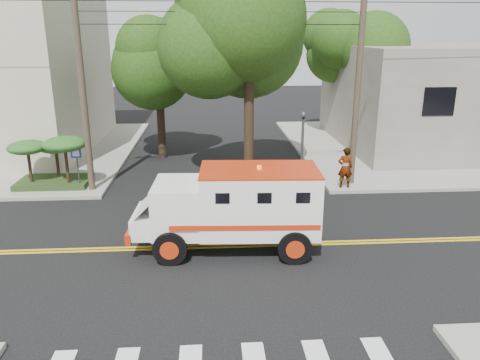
{
  "coord_description": "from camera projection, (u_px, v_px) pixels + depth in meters",
  "views": [
    {
      "loc": [
        -0.28,
        -14.35,
        6.84
      ],
      "look_at": [
        0.82,
        2.3,
        1.6
      ],
      "focal_mm": 35.0,
      "sensor_mm": 36.0,
      "label": 1
    }
  ],
  "objects": [
    {
      "name": "utility_pole_left",
      "position": [
        83.0,
        91.0,
        19.73
      ],
      "size": [
        0.28,
        0.28,
        9.0
      ],
      "primitive_type": "cylinder",
      "color": "#382D23",
      "rests_on": "ground"
    },
    {
      "name": "accessibility_sign",
      "position": [
        77.0,
        162.0,
        20.8
      ],
      "size": [
        0.45,
        0.1,
        2.02
      ],
      "color": "#3F3F42",
      "rests_on": "ground"
    },
    {
      "name": "tree_left",
      "position": [
        163.0,
        55.0,
        25.06
      ],
      "size": [
        4.48,
        4.2,
        7.7
      ],
      "color": "black",
      "rests_on": "ground"
    },
    {
      "name": "pedestrian_b",
      "position": [
        386.0,
        150.0,
        24.6
      ],
      "size": [
        1.0,
        0.98,
        1.62
      ],
      "primitive_type": "imported",
      "rotation": [
        0.0,
        0.0,
        2.44
      ],
      "color": "gray",
      "rests_on": "sidewalk_ne"
    },
    {
      "name": "ground",
      "position": [
        220.0,
        246.0,
        15.72
      ],
      "size": [
        100.0,
        100.0,
        0.0
      ],
      "primitive_type": "plane",
      "color": "black",
      "rests_on": "ground"
    },
    {
      "name": "tree_main",
      "position": [
        260.0,
        24.0,
        19.6
      ],
      "size": [
        6.08,
        5.7,
        9.85
      ],
      "color": "black",
      "rests_on": "ground"
    },
    {
      "name": "building_right",
      "position": [
        455.0,
        96.0,
        29.05
      ],
      "size": [
        14.0,
        12.0,
        6.0
      ],
      "primitive_type": "cube",
      "color": "slate",
      "rests_on": "sidewalk_ne"
    },
    {
      "name": "tree_right",
      "position": [
        353.0,
        46.0,
        29.47
      ],
      "size": [
        4.8,
        4.5,
        8.2
      ],
      "color": "black",
      "rests_on": "ground"
    },
    {
      "name": "pedestrian_a",
      "position": [
        345.0,
        168.0,
        21.0
      ],
      "size": [
        0.68,
        0.45,
        1.86
      ],
      "primitive_type": "imported",
      "rotation": [
        0.0,
        0.0,
        3.13
      ],
      "color": "gray",
      "rests_on": "sidewalk_ne"
    },
    {
      "name": "sidewalk_ne",
      "position": [
        429.0,
        146.0,
        29.4
      ],
      "size": [
        17.0,
        17.0,
        0.15
      ],
      "primitive_type": "cube",
      "color": "gray",
      "rests_on": "ground"
    },
    {
      "name": "traffic_signal",
      "position": [
        302.0,
        143.0,
        20.63
      ],
      "size": [
        0.15,
        0.18,
        3.6
      ],
      "color": "#3F3F42",
      "rests_on": "ground"
    },
    {
      "name": "palm_planter",
      "position": [
        51.0,
        154.0,
        21.07
      ],
      "size": [
        3.52,
        2.63,
        2.36
      ],
      "color": "#1E3314",
      "rests_on": "sidewalk_nw"
    },
    {
      "name": "utility_pole_right",
      "position": [
        358.0,
        89.0,
        20.67
      ],
      "size": [
        0.28,
        0.28,
        9.0
      ],
      "primitive_type": "cylinder",
      "color": "#382D23",
      "rests_on": "ground"
    },
    {
      "name": "armored_truck",
      "position": [
        235.0,
        204.0,
        15.11
      ],
      "size": [
        6.14,
        2.69,
        2.75
      ],
      "rotation": [
        0.0,
        0.0,
        -0.05
      ],
      "color": "white",
      "rests_on": "ground"
    }
  ]
}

